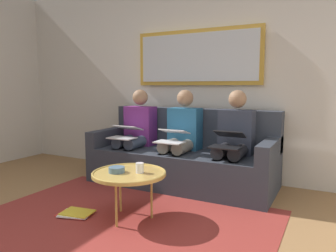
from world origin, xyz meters
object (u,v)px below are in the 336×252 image
at_px(person_middle, 181,135).
at_px(laptop_silver, 125,132).
at_px(laptop_black, 228,140).
at_px(person_right, 136,131).
at_px(magazine_stack, 76,213).
at_px(cup, 140,168).
at_px(person_left, 234,139).
at_px(couch, 184,158).
at_px(framed_mirror, 197,57).
at_px(bowl, 117,170).
at_px(laptop_white, 172,136).
at_px(coffee_table, 129,174).

xyz_separation_m(person_middle, laptop_silver, (0.64, 0.24, 0.02)).
relative_size(laptop_black, person_right, 0.34).
relative_size(person_middle, magazine_stack, 3.28).
relative_size(cup, person_left, 0.08).
bearing_deg(couch, person_middle, 90.00).
xyz_separation_m(cup, magazine_stack, (0.57, 0.20, -0.45)).
relative_size(person_left, person_middle, 1.00).
xyz_separation_m(framed_mirror, bowl, (0.07, 1.65, -1.10)).
distance_m(laptop_silver, magazine_stack, 1.25).
bearing_deg(magazine_stack, laptop_silver, -80.25).
xyz_separation_m(framed_mirror, person_middle, (0.00, 0.46, -0.94)).
height_order(bowl, person_middle, person_middle).
xyz_separation_m(couch, framed_mirror, (0.00, -0.39, 1.24)).
bearing_deg(bowl, couch, -93.18).
bearing_deg(laptop_white, framed_mirror, -90.00).
distance_m(cup, bowl, 0.21).
relative_size(coffee_table, laptop_silver, 1.88).
height_order(person_right, magazine_stack, person_right).
bearing_deg(cup, couch, -84.28).
bearing_deg(bowl, person_middle, -93.36).
xyz_separation_m(coffee_table, cup, (-0.09, -0.03, 0.06)).
xyz_separation_m(person_middle, person_right, (0.64, 0.00, 0.00)).
relative_size(couch, laptop_silver, 6.31).
bearing_deg(person_left, person_right, 0.00).
bearing_deg(framed_mirror, coffee_table, 91.00).
relative_size(framed_mirror, laptop_white, 5.07).
bearing_deg(laptop_white, person_left, -158.94).
relative_size(couch, laptop_black, 5.73).
distance_m(laptop_white, person_right, 0.69).
relative_size(bowl, person_left, 0.12).
bearing_deg(magazine_stack, framed_mirror, -104.38).
relative_size(cup, bowl, 0.63).
xyz_separation_m(laptop_black, person_middle, (0.64, -0.23, -0.02)).
distance_m(couch, laptop_silver, 0.78).
bearing_deg(laptop_silver, laptop_white, 179.65).
distance_m(laptop_black, laptop_white, 0.64).
bearing_deg(person_middle, bowl, 86.64).
height_order(person_middle, laptop_white, person_middle).
relative_size(couch, magazine_stack, 6.34).
xyz_separation_m(couch, laptop_black, (-0.64, 0.30, 0.32)).
height_order(coffee_table, cup, cup).
relative_size(coffee_table, cup, 7.28).
height_order(cup, laptop_silver, laptop_silver).
bearing_deg(cup, framed_mirror, -85.68).
relative_size(coffee_table, person_middle, 0.58).
distance_m(framed_mirror, laptop_black, 1.31).
distance_m(laptop_black, person_right, 1.30).
relative_size(bowl, person_middle, 0.12).
height_order(coffee_table, person_right, person_right).
distance_m(cup, laptop_black, 1.04).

